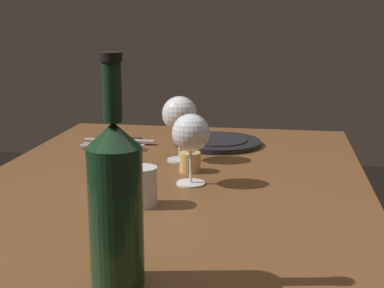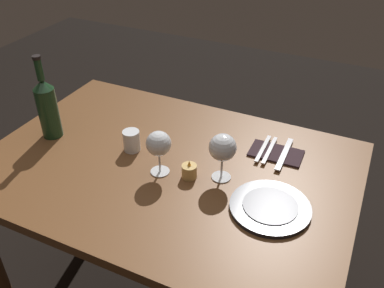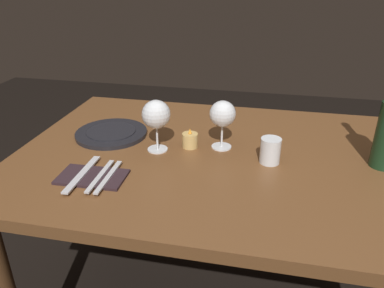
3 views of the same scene
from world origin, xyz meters
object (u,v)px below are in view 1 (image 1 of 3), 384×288
(folded_napkin, at_px, (116,145))
(fork_outer, at_px, (111,147))
(wine_bottle, at_px, (116,200))
(votive_candle, at_px, (190,162))
(wine_glass_left, at_px, (180,115))
(fork_inner, at_px, (114,145))
(water_tumbler, at_px, (142,188))
(table_knife, at_px, (119,140))
(wine_glass_right, at_px, (191,134))
(dinner_plate, at_px, (218,142))

(folded_napkin, xyz_separation_m, fork_outer, (-0.05, 0.00, 0.01))
(wine_bottle, bearing_deg, votive_candle, -0.77)
(wine_glass_left, xyz_separation_m, fork_inner, (0.11, 0.21, -0.11))
(folded_napkin, bearing_deg, water_tumbler, -157.82)
(fork_inner, distance_m, fork_outer, 0.02)
(fork_inner, relative_size, table_knife, 0.86)
(folded_napkin, bearing_deg, wine_glass_right, -140.37)
(wine_glass_right, xyz_separation_m, water_tumbler, (-0.16, 0.07, -0.08))
(wine_glass_right, height_order, folded_napkin, wine_glass_right)
(wine_glass_right, distance_m, votive_candle, 0.14)
(wine_bottle, relative_size, dinner_plate, 1.30)
(fork_inner, bearing_deg, dinner_plate, -73.01)
(water_tumbler, bearing_deg, wine_glass_right, -24.54)
(wine_glass_left, bearing_deg, wine_glass_right, -162.78)
(wine_glass_left, distance_m, water_tumbler, 0.37)
(dinner_plate, bearing_deg, wine_glass_right, 177.51)
(wine_bottle, bearing_deg, folded_napkin, 16.68)
(votive_candle, bearing_deg, wine_glass_left, 23.46)
(wine_glass_right, relative_size, fork_inner, 0.89)
(table_knife, bearing_deg, wine_bottle, -163.88)
(water_tumbler, xyz_separation_m, fork_outer, (0.44, 0.20, -0.03))
(dinner_plate, relative_size, fork_outer, 1.40)
(folded_napkin, xyz_separation_m, table_knife, (0.03, -0.00, 0.01))
(water_tumbler, distance_m, fork_inner, 0.51)
(wine_glass_right, xyz_separation_m, wine_bottle, (-0.49, 0.03, 0.01))
(wine_glass_right, xyz_separation_m, folded_napkin, (0.33, 0.27, -0.11))
(wine_bottle, relative_size, votive_candle, 4.90)
(wine_bottle, height_order, folded_napkin, wine_bottle)
(wine_glass_left, height_order, fork_outer, wine_glass_left)
(wine_glass_right, xyz_separation_m, votive_candle, (0.10, 0.02, -0.09))
(wine_glass_left, bearing_deg, dinner_plate, -22.10)
(wine_bottle, bearing_deg, table_knife, 16.12)
(wine_bottle, relative_size, water_tumbler, 4.13)
(wine_glass_left, relative_size, votive_candle, 2.54)
(wine_glass_right, bearing_deg, folded_napkin, 39.63)
(votive_candle, relative_size, dinner_plate, 0.27)
(dinner_plate, bearing_deg, wine_glass_left, 157.90)
(wine_glass_left, height_order, fork_inner, wine_glass_left)
(fork_outer, bearing_deg, water_tumbler, -155.59)
(votive_candle, bearing_deg, wine_glass_right, -169.42)
(wine_bottle, height_order, water_tumbler, wine_bottle)
(wine_bottle, xyz_separation_m, table_knife, (0.85, 0.25, -0.11))
(water_tumbler, distance_m, fork_outer, 0.48)
(wine_glass_right, height_order, wine_bottle, wine_bottle)
(folded_napkin, relative_size, table_knife, 0.91)
(wine_bottle, distance_m, water_tumbler, 0.35)
(wine_glass_right, bearing_deg, table_knife, 37.21)
(wine_glass_right, bearing_deg, fork_outer, 44.31)
(water_tumbler, relative_size, fork_outer, 0.44)
(dinner_plate, bearing_deg, votive_candle, 173.04)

